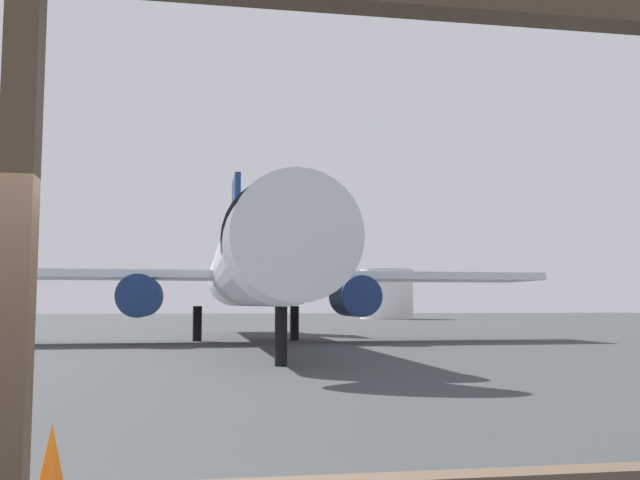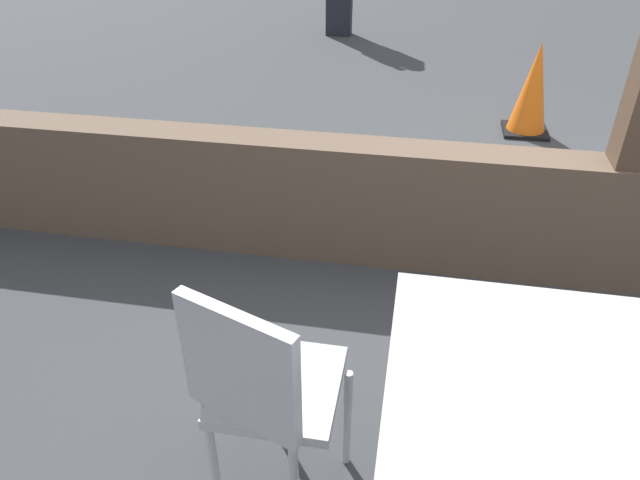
# 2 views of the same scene
# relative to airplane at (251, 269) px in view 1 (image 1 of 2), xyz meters

# --- Properties ---
(ground_plane) EXTENTS (220.00, 220.00, 0.00)m
(ground_plane) POSITION_rel_airplane_xyz_m (-3.42, 11.67, -3.44)
(ground_plane) COLOR #383A3D
(window_frame) EXTENTS (8.82, 0.24, 3.92)m
(window_frame) POSITION_rel_airplane_xyz_m (-3.42, -28.33, -2.09)
(window_frame) COLOR brown
(window_frame) RESTS_ON ground
(airplane) EXTENTS (28.80, 31.95, 10.21)m
(airplane) POSITION_rel_airplane_xyz_m (0.00, 0.00, 0.00)
(airplane) COLOR silver
(airplane) RESTS_ON ground
(traffic_cone) EXTENTS (0.36, 0.36, 0.74)m
(traffic_cone) POSITION_rel_airplane_xyz_m (-3.57, -26.28, -3.08)
(traffic_cone) COLOR orange
(traffic_cone) RESTS_ON ground
(fuel_storage_tank) EXTENTS (6.76, 6.76, 6.35)m
(fuel_storage_tank) POSITION_rel_airplane_xyz_m (21.49, 55.26, -0.26)
(fuel_storage_tank) COLOR white
(fuel_storage_tank) RESTS_ON ground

